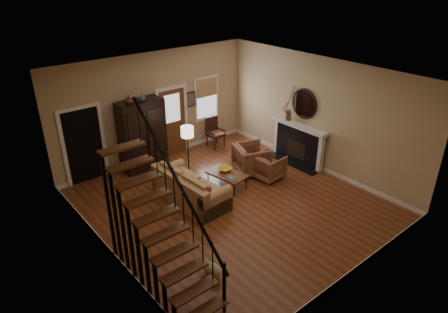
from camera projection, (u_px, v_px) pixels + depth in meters
room at (176, 132)px, 10.55m from camera, size 7.00×7.33×3.30m
staircase at (160, 212)px, 7.03m from camera, size 0.94×2.80×3.20m
fireplace at (299, 140)px, 12.04m from camera, size 0.33×1.95×2.30m
armoire at (142, 135)px, 11.55m from camera, size 1.30×0.60×2.10m
vase_a at (129, 99)px, 10.76m from camera, size 0.24×0.24×0.25m
vase_b at (142, 97)px, 11.00m from camera, size 0.20×0.20×0.21m
sofa at (191, 187)px, 10.16m from camera, size 1.04×2.20×0.80m
coffee_table at (227, 180)px, 10.90m from camera, size 0.79×1.17×0.42m
bowl at (225, 169)px, 10.92m from camera, size 0.37×0.37×0.09m
books at (231, 178)px, 10.52m from camera, size 0.20×0.27×0.05m
armchair_left at (268, 167)px, 11.27m from camera, size 0.84×0.82×0.72m
armchair_right at (252, 159)px, 11.56m from camera, size 1.19×1.17×0.85m
floor_lamp at (188, 152)px, 11.17m from camera, size 0.43×0.43×1.54m
side_chair at (216, 133)px, 13.11m from camera, size 0.54×0.54×1.02m
dog at (213, 271)px, 7.75m from camera, size 0.35×0.50×0.34m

